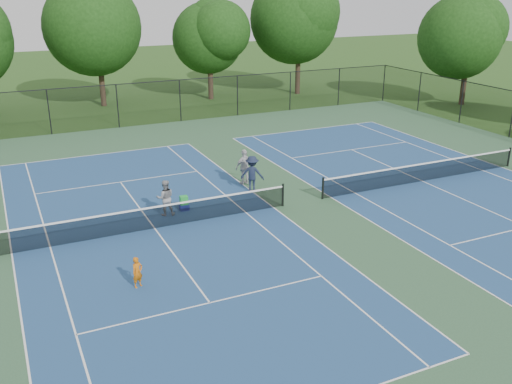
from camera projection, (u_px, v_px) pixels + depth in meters
name	position (u px, v px, depth m)	size (l,w,h in m)	color
ground	(303.00, 203.00, 26.27)	(140.00, 140.00, 0.00)	#234716
court_pad	(303.00, 202.00, 26.27)	(36.00, 36.00, 0.01)	#305538
tennis_court_left	(155.00, 227.00, 23.45)	(12.00, 23.83, 1.07)	navy
tennis_court_right	(423.00, 180.00, 29.02)	(12.00, 23.83, 1.07)	navy
perimeter_fence	(304.00, 169.00, 25.71)	(36.08, 36.08, 3.02)	black
tree_back_b	(96.00, 22.00, 44.47)	(7.60, 7.60, 10.03)	#2D2116
tree_back_c	(209.00, 34.00, 47.59)	(6.00, 6.00, 8.40)	#2D2116
tree_back_d	(299.00, 15.00, 49.46)	(7.80, 7.80, 10.37)	#2D2116
tree_side_e	(470.00, 32.00, 45.29)	(6.60, 6.60, 8.87)	#2D2116
child_player	(137.00, 272.00, 18.83)	(0.40, 0.26, 1.08)	#CD630D
instructor	(165.00, 198.00, 24.59)	(0.78, 0.61, 1.60)	gray
bystander_a	(245.00, 167.00, 28.37)	(1.06, 0.44, 1.80)	silver
bystander_b	(252.00, 174.00, 27.46)	(1.13, 0.65, 1.75)	#192239
ball_crate	(184.00, 207.00, 25.36)	(0.41, 0.33, 0.27)	navy
ball_hopper	(184.00, 200.00, 25.25)	(0.34, 0.28, 0.39)	green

